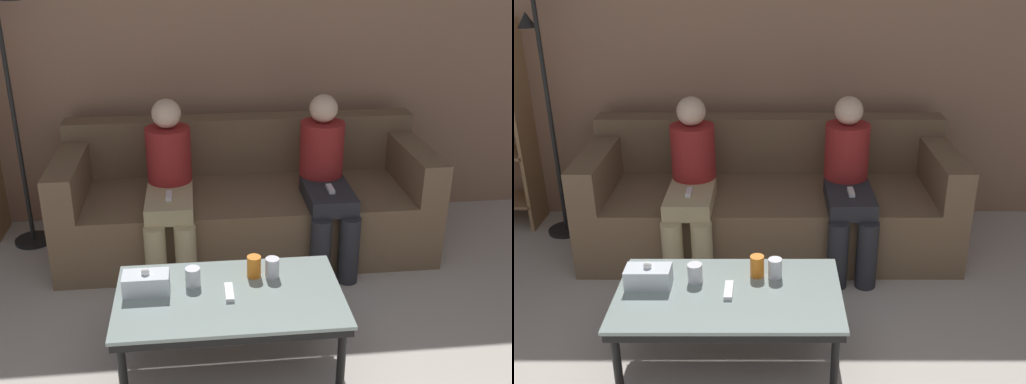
{
  "view_description": "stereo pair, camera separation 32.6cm",
  "coord_description": "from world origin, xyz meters",
  "views": [
    {
      "loc": [
        -0.33,
        -0.89,
        2.01
      ],
      "look_at": [
        0.0,
        2.2,
        0.69
      ],
      "focal_mm": 42.0,
      "sensor_mm": 36.0,
      "label": 1
    },
    {
      "loc": [
        -0.0,
        -0.9,
        2.01
      ],
      "look_at": [
        0.0,
        2.2,
        0.69
      ],
      "focal_mm": 42.0,
      "sensor_mm": 36.0,
      "label": 2
    }
  ],
  "objects": [
    {
      "name": "couch",
      "position": [
        0.0,
        2.91,
        0.31
      ],
      "size": [
        2.47,
        0.94,
        0.84
      ],
      "color": "brown",
      "rests_on": "ground_plane"
    },
    {
      "name": "cup_near_right",
      "position": [
        -0.06,
        1.69,
        0.5
      ],
      "size": [
        0.07,
        0.07,
        0.11
      ],
      "color": "orange",
      "rests_on": "coffee_table"
    },
    {
      "name": "seated_person_mid_left",
      "position": [
        0.5,
        2.65,
        0.57
      ],
      "size": [
        0.31,
        0.7,
        1.09
      ],
      "color": "#28282D",
      "rests_on": "ground_plane"
    },
    {
      "name": "coffee_table",
      "position": [
        -0.2,
        1.54,
        0.4
      ],
      "size": [
        1.08,
        0.64,
        0.44
      ],
      "color": "#8C9E99",
      "rests_on": "ground_plane"
    },
    {
      "name": "wall_back",
      "position": [
        0.0,
        3.45,
        1.3
      ],
      "size": [
        12.0,
        0.06,
        2.6
      ],
      "color": "#9E755B",
      "rests_on": "ground_plane"
    },
    {
      "name": "tissue_box",
      "position": [
        -0.59,
        1.6,
        0.5
      ],
      "size": [
        0.22,
        0.12,
        0.13
      ],
      "color": "silver",
      "rests_on": "coffee_table"
    },
    {
      "name": "standing_lamp",
      "position": [
        -1.49,
        3.08,
        1.09
      ],
      "size": [
        0.31,
        0.26,
        1.78
      ],
      "color": "black",
      "rests_on": "ground_plane"
    },
    {
      "name": "cup_near_left",
      "position": [
        -0.37,
        1.64,
        0.49
      ],
      "size": [
        0.07,
        0.07,
        0.1
      ],
      "color": "silver",
      "rests_on": "coffee_table"
    },
    {
      "name": "cup_far_center",
      "position": [
        0.03,
        1.68,
        0.5
      ],
      "size": [
        0.07,
        0.07,
        0.1
      ],
      "color": "silver",
      "rests_on": "coffee_table"
    },
    {
      "name": "game_remote",
      "position": [
        -0.2,
        1.54,
        0.45
      ],
      "size": [
        0.04,
        0.15,
        0.02
      ],
      "color": "white",
      "rests_on": "coffee_table"
    },
    {
      "name": "seated_person_left_end",
      "position": [
        -0.5,
        2.65,
        0.57
      ],
      "size": [
        0.31,
        0.7,
        1.08
      ],
      "color": "tan",
      "rests_on": "ground_plane"
    }
  ]
}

